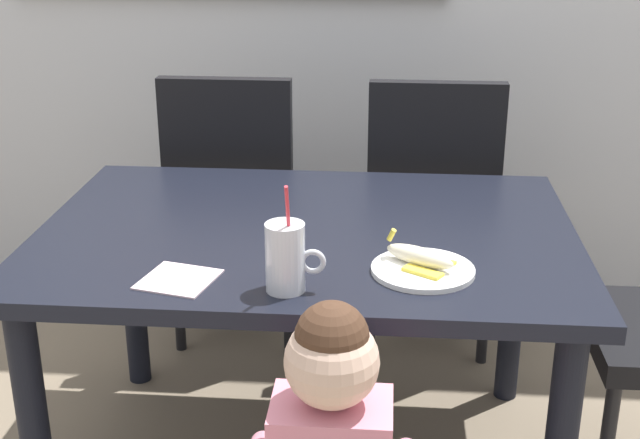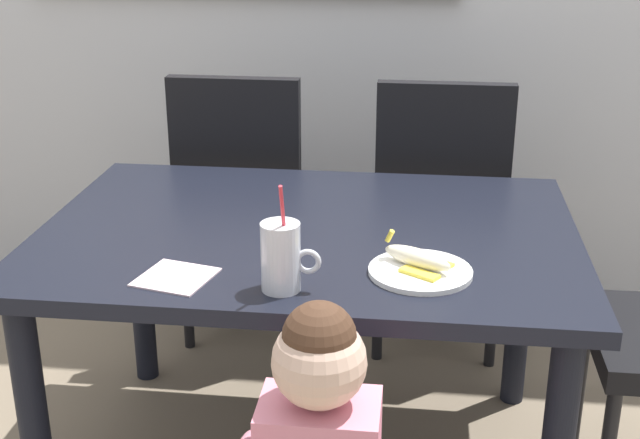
{
  "view_description": "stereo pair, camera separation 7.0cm",
  "coord_description": "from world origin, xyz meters",
  "px_view_note": "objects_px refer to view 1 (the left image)",
  "views": [
    {
      "loc": [
        0.2,
        -1.98,
        1.49
      ],
      "look_at": [
        0.04,
        -0.09,
        0.77
      ],
      "focal_mm": 47.96,
      "sensor_mm": 36.0,
      "label": 1
    },
    {
      "loc": [
        0.27,
        -1.98,
        1.49
      ],
      "look_at": [
        0.04,
        -0.09,
        0.77
      ],
      "focal_mm": 47.96,
      "sensor_mm": 36.0,
      "label": 2
    }
  ],
  "objects_px": {
    "milk_cup": "(286,261)",
    "paper_napkin": "(178,279)",
    "peeled_banana": "(420,257)",
    "dining_chair_left": "(235,194)",
    "snack_plate": "(423,270)",
    "dining_chair_right": "(431,200)",
    "dining_table": "(307,262)"
  },
  "relations": [
    {
      "from": "snack_plate",
      "to": "milk_cup",
      "type": "bearing_deg",
      "value": -158.62
    },
    {
      "from": "dining_chair_left",
      "to": "paper_napkin",
      "type": "relative_size",
      "value": 6.4
    },
    {
      "from": "snack_plate",
      "to": "paper_napkin",
      "type": "height_order",
      "value": "snack_plate"
    },
    {
      "from": "snack_plate",
      "to": "peeled_banana",
      "type": "relative_size",
      "value": 1.38
    },
    {
      "from": "milk_cup",
      "to": "paper_napkin",
      "type": "height_order",
      "value": "milk_cup"
    },
    {
      "from": "dining_chair_left",
      "to": "snack_plate",
      "type": "xyz_separation_m",
      "value": [
        0.6,
        -0.95,
        0.17
      ]
    },
    {
      "from": "dining_table",
      "to": "milk_cup",
      "type": "height_order",
      "value": "milk_cup"
    },
    {
      "from": "dining_chair_left",
      "to": "peeled_banana",
      "type": "height_order",
      "value": "dining_chair_left"
    },
    {
      "from": "dining_chair_left",
      "to": "paper_napkin",
      "type": "bearing_deg",
      "value": 93.63
    },
    {
      "from": "dining_chair_left",
      "to": "peeled_banana",
      "type": "distance_m",
      "value": 1.12
    },
    {
      "from": "snack_plate",
      "to": "paper_napkin",
      "type": "distance_m",
      "value": 0.54
    },
    {
      "from": "milk_cup",
      "to": "snack_plate",
      "type": "relative_size",
      "value": 1.08
    },
    {
      "from": "milk_cup",
      "to": "peeled_banana",
      "type": "distance_m",
      "value": 0.31
    },
    {
      "from": "dining_chair_left",
      "to": "snack_plate",
      "type": "bearing_deg",
      "value": 122.12
    },
    {
      "from": "milk_cup",
      "to": "peeled_banana",
      "type": "xyz_separation_m",
      "value": [
        0.28,
        0.13,
        -0.04
      ]
    },
    {
      "from": "snack_plate",
      "to": "peeled_banana",
      "type": "distance_m",
      "value": 0.03
    },
    {
      "from": "dining_chair_left",
      "to": "dining_chair_right",
      "type": "xyz_separation_m",
      "value": [
        0.66,
        -0.0,
        0.0
      ]
    },
    {
      "from": "dining_table",
      "to": "dining_chair_right",
      "type": "bearing_deg",
      "value": 63.88
    },
    {
      "from": "dining_chair_left",
      "to": "milk_cup",
      "type": "relative_size",
      "value": 3.88
    },
    {
      "from": "dining_table",
      "to": "snack_plate",
      "type": "bearing_deg",
      "value": -41.04
    },
    {
      "from": "dining_chair_left",
      "to": "milk_cup",
      "type": "bearing_deg",
      "value": 106.01
    },
    {
      "from": "milk_cup",
      "to": "dining_chair_left",
      "type": "bearing_deg",
      "value": 106.01
    },
    {
      "from": "dining_chair_right",
      "to": "dining_chair_left",
      "type": "bearing_deg",
      "value": -0.12
    },
    {
      "from": "dining_chair_right",
      "to": "paper_napkin",
      "type": "xyz_separation_m",
      "value": [
        -0.59,
        -1.03,
        0.17
      ]
    },
    {
      "from": "dining_chair_right",
      "to": "dining_table",
      "type": "bearing_deg",
      "value": 63.88
    },
    {
      "from": "peeled_banana",
      "to": "dining_table",
      "type": "bearing_deg",
      "value": 139.73
    },
    {
      "from": "dining_chair_right",
      "to": "snack_plate",
      "type": "relative_size",
      "value": 4.17
    },
    {
      "from": "snack_plate",
      "to": "peeled_banana",
      "type": "xyz_separation_m",
      "value": [
        -0.01,
        0.01,
        0.03
      ]
    },
    {
      "from": "paper_napkin",
      "to": "dining_table",
      "type": "bearing_deg",
      "value": 53.27
    },
    {
      "from": "dining_table",
      "to": "milk_cup",
      "type": "relative_size",
      "value": 5.42
    },
    {
      "from": "dining_chair_left",
      "to": "snack_plate",
      "type": "relative_size",
      "value": 4.17
    },
    {
      "from": "paper_napkin",
      "to": "dining_chair_left",
      "type": "bearing_deg",
      "value": 93.63
    }
  ]
}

